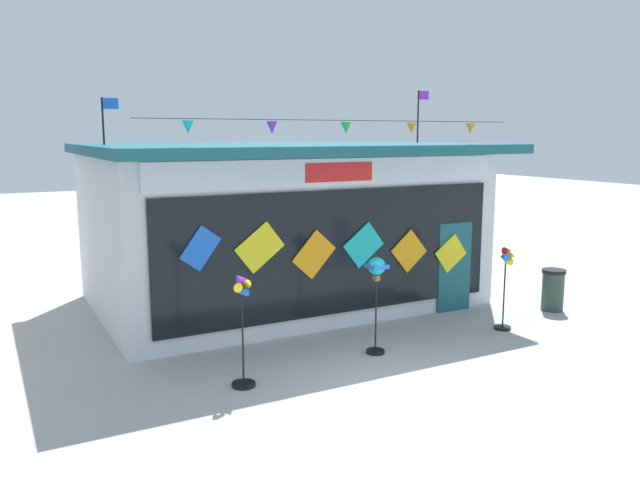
{
  "coord_description": "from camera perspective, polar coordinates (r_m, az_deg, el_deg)",
  "views": [
    {
      "loc": [
        -5.51,
        -7.17,
        3.95
      ],
      "look_at": [
        0.26,
        3.53,
        1.91
      ],
      "focal_mm": 35.7,
      "sensor_mm": 36.0,
      "label": 1
    }
  ],
  "objects": [
    {
      "name": "trash_bin",
      "position": [
        15.29,
        20.15,
        -4.2
      ],
      "size": [
        0.52,
        0.52,
        0.94
      ],
      "color": "#2D4238",
      "rests_on": "ground_plane"
    },
    {
      "name": "wind_spinner_left",
      "position": [
        11.41,
        5.08,
        -3.56
      ],
      "size": [
        0.34,
        0.34,
        1.78
      ],
      "color": "black",
      "rests_on": "ground_plane"
    },
    {
      "name": "wind_spinner_far_left",
      "position": [
        10.03,
        -6.92,
        -7.5
      ],
      "size": [
        0.38,
        0.38,
        1.81
      ],
      "color": "black",
      "rests_on": "ground_plane"
    },
    {
      "name": "wind_spinner_center_left",
      "position": [
        13.34,
        16.33,
        -3.15
      ],
      "size": [
        0.39,
        0.34,
        1.72
      ],
      "color": "black",
      "rests_on": "ground_plane"
    },
    {
      "name": "ground_plane",
      "position": [
        9.87,
        8.7,
        -14.16
      ],
      "size": [
        80.0,
        80.0,
        0.0
      ],
      "primitive_type": "plane",
      "color": "#ADAAA5"
    },
    {
      "name": "kite_shop_building",
      "position": [
        14.96,
        -3.4,
        1.57
      ],
      "size": [
        8.74,
        6.18,
        5.05
      ],
      "color": "silver",
      "rests_on": "ground_plane"
    }
  ]
}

